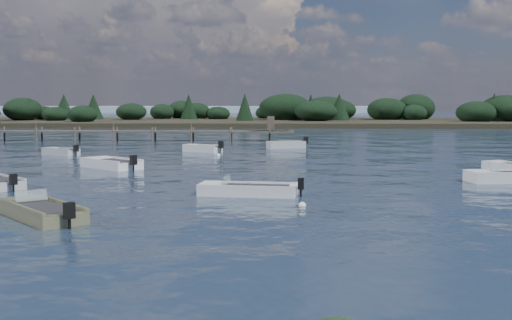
{
  "coord_description": "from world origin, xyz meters",
  "views": [
    {
      "loc": [
        4.45,
        -22.32,
        4.33
      ],
      "look_at": [
        3.38,
        14.0,
        1.0
      ],
      "focal_mm": 45.0,
      "sensor_mm": 36.0,
      "label": 1
    }
  ],
  "objects_px": {
    "tender_far_grey": "(61,153)",
    "jetty": "(39,132)",
    "tender_far_white": "(203,150)",
    "dinghy_mid_white_a": "(248,192)",
    "dinghy_extra_a": "(512,169)",
    "tender_far_grey_b": "(286,146)",
    "dinghy_near_olive": "(42,214)",
    "dinghy_extra_b": "(111,166)",
    "dinghy_mid_white_b": "(512,179)"
  },
  "relations": [
    {
      "from": "dinghy_mid_white_a",
      "to": "dinghy_near_olive",
      "type": "bearing_deg",
      "value": -140.37
    },
    {
      "from": "dinghy_extra_b",
      "to": "dinghy_mid_white_a",
      "type": "xyz_separation_m",
      "value": [
        9.38,
        -11.75,
        -0.02
      ]
    },
    {
      "from": "dinghy_extra_a",
      "to": "dinghy_near_olive",
      "type": "relative_size",
      "value": 0.9
    },
    {
      "from": "tender_far_grey_b",
      "to": "tender_far_grey",
      "type": "height_order",
      "value": "tender_far_grey_b"
    },
    {
      "from": "dinghy_mid_white_b",
      "to": "dinghy_extra_b",
      "type": "relative_size",
      "value": 1.16
    },
    {
      "from": "dinghy_near_olive",
      "to": "jetty",
      "type": "xyz_separation_m",
      "value": [
        -17.54,
        47.06,
        0.83
      ]
    },
    {
      "from": "dinghy_mid_white_b",
      "to": "dinghy_mid_white_a",
      "type": "xyz_separation_m",
      "value": [
        -14.06,
        -5.32,
        -0.02
      ]
    },
    {
      "from": "tender_far_grey_b",
      "to": "tender_far_grey",
      "type": "xyz_separation_m",
      "value": [
        -18.38,
        -7.98,
        -0.03
      ]
    },
    {
      "from": "tender_far_white",
      "to": "dinghy_mid_white_a",
      "type": "height_order",
      "value": "tender_far_white"
    },
    {
      "from": "dinghy_mid_white_a",
      "to": "dinghy_near_olive",
      "type": "xyz_separation_m",
      "value": [
        -7.4,
        -6.13,
        0.01
      ]
    },
    {
      "from": "dinghy_extra_a",
      "to": "tender_far_grey_b",
      "type": "distance_m",
      "value": 23.43
    },
    {
      "from": "dinghy_mid_white_b",
      "to": "dinghy_near_olive",
      "type": "relative_size",
      "value": 1.16
    },
    {
      "from": "tender_far_grey",
      "to": "jetty",
      "type": "relative_size",
      "value": 0.05
    },
    {
      "from": "dinghy_mid_white_b",
      "to": "tender_far_grey",
      "type": "xyz_separation_m",
      "value": [
        -30.14,
        16.52,
        -0.01
      ]
    },
    {
      "from": "tender_far_white",
      "to": "jetty",
      "type": "relative_size",
      "value": 0.06
    },
    {
      "from": "dinghy_near_olive",
      "to": "tender_far_grey_b",
      "type": "bearing_deg",
      "value": 74.9
    },
    {
      "from": "tender_far_white",
      "to": "jetty",
      "type": "bearing_deg",
      "value": 141.98
    },
    {
      "from": "dinghy_extra_a",
      "to": "dinghy_near_olive",
      "type": "distance_m",
      "value": 29.03
    },
    {
      "from": "dinghy_mid_white_b",
      "to": "dinghy_extra_b",
      "type": "height_order",
      "value": "dinghy_mid_white_b"
    },
    {
      "from": "tender_far_white",
      "to": "dinghy_extra_a",
      "type": "height_order",
      "value": "tender_far_white"
    },
    {
      "from": "dinghy_mid_white_a",
      "to": "dinghy_near_olive",
      "type": "relative_size",
      "value": 1.08
    },
    {
      "from": "tender_far_white",
      "to": "dinghy_near_olive",
      "type": "xyz_separation_m",
      "value": [
        -2.44,
        -31.44,
        -0.02
      ]
    },
    {
      "from": "dinghy_extra_a",
      "to": "jetty",
      "type": "xyz_separation_m",
      "value": [
        -41.05,
        30.03,
        0.85
      ]
    },
    {
      "from": "tender_far_white",
      "to": "dinghy_mid_white_a",
      "type": "distance_m",
      "value": 25.78
    },
    {
      "from": "dinghy_extra_b",
      "to": "dinghy_near_olive",
      "type": "xyz_separation_m",
      "value": [
        1.98,
        -17.88,
        -0.01
      ]
    },
    {
      "from": "tender_far_white",
      "to": "dinghy_extra_a",
      "type": "relative_size",
      "value": 0.88
    },
    {
      "from": "dinghy_extra_a",
      "to": "dinghy_mid_white_b",
      "type": "bearing_deg",
      "value": -110.17
    },
    {
      "from": "dinghy_extra_a",
      "to": "tender_far_grey",
      "type": "distance_m",
      "value": 34.0
    },
    {
      "from": "dinghy_mid_white_b",
      "to": "tender_far_grey_b",
      "type": "bearing_deg",
      "value": 115.65
    },
    {
      "from": "dinghy_extra_a",
      "to": "tender_far_grey_b",
      "type": "height_order",
      "value": "tender_far_grey_b"
    },
    {
      "from": "dinghy_extra_b",
      "to": "jetty",
      "type": "distance_m",
      "value": 33.08
    },
    {
      "from": "tender_far_grey_b",
      "to": "dinghy_mid_white_b",
      "type": "bearing_deg",
      "value": -64.35
    },
    {
      "from": "dinghy_extra_b",
      "to": "tender_far_white",
      "type": "bearing_deg",
      "value": 71.94
    },
    {
      "from": "tender_far_grey",
      "to": "jetty",
      "type": "xyz_separation_m",
      "value": [
        -8.85,
        19.09,
        0.82
      ]
    },
    {
      "from": "dinghy_mid_white_b",
      "to": "dinghy_extra_b",
      "type": "xyz_separation_m",
      "value": [
        -23.44,
        6.43,
        0.0
      ]
    },
    {
      "from": "dinghy_extra_b",
      "to": "dinghy_extra_a",
      "type": "relative_size",
      "value": 1.1
    },
    {
      "from": "tender_far_grey",
      "to": "jetty",
      "type": "height_order",
      "value": "jetty"
    },
    {
      "from": "dinghy_mid_white_b",
      "to": "dinghy_mid_white_a",
      "type": "bearing_deg",
      "value": -159.27
    },
    {
      "from": "tender_far_white",
      "to": "tender_far_grey_b",
      "type": "height_order",
      "value": "tender_far_grey_b"
    },
    {
      "from": "dinghy_extra_a",
      "to": "dinghy_mid_white_a",
      "type": "xyz_separation_m",
      "value": [
        -16.1,
        -10.9,
        0.01
      ]
    },
    {
      "from": "dinghy_mid_white_b",
      "to": "tender_far_grey_b",
      "type": "distance_m",
      "value": 27.18
    },
    {
      "from": "dinghy_near_olive",
      "to": "dinghy_mid_white_b",
      "type": "bearing_deg",
      "value": 28.09
    },
    {
      "from": "dinghy_mid_white_a",
      "to": "tender_far_white",
      "type": "bearing_deg",
      "value": 101.09
    },
    {
      "from": "dinghy_mid_white_a",
      "to": "jetty",
      "type": "distance_m",
      "value": 47.93
    },
    {
      "from": "dinghy_mid_white_b",
      "to": "tender_far_white",
      "type": "distance_m",
      "value": 27.58
    },
    {
      "from": "tender_far_grey",
      "to": "dinghy_extra_a",
      "type": "bearing_deg",
      "value": -18.77
    },
    {
      "from": "dinghy_extra_b",
      "to": "dinghy_mid_white_a",
      "type": "bearing_deg",
      "value": -51.4
    },
    {
      "from": "dinghy_extra_b",
      "to": "dinghy_extra_a",
      "type": "xyz_separation_m",
      "value": [
        25.48,
        -0.85,
        -0.04
      ]
    },
    {
      "from": "dinghy_extra_b",
      "to": "tender_far_grey",
      "type": "distance_m",
      "value": 12.11
    },
    {
      "from": "tender_far_white",
      "to": "tender_far_grey",
      "type": "xyz_separation_m",
      "value": [
        -11.13,
        -3.47,
        -0.02
      ]
    }
  ]
}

